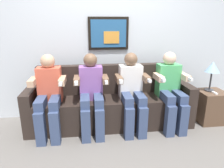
{
  "coord_description": "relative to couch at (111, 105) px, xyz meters",
  "views": [
    {
      "loc": [
        -0.33,
        -2.46,
        1.5
      ],
      "look_at": [
        0.0,
        0.15,
        0.7
      ],
      "focal_mm": 31.92,
      "sensor_mm": 36.0,
      "label": 1
    }
  ],
  "objects": [
    {
      "name": "side_table_right",
      "position": [
        1.57,
        -0.11,
        -0.06
      ],
      "size": [
        0.4,
        0.4,
        0.5
      ],
      "color": "brown",
      "rests_on": "ground_plane"
    },
    {
      "name": "back_wall_assembly",
      "position": [
        0.0,
        0.44,
        0.99
      ],
      "size": [
        4.83,
        0.1,
        2.6
      ],
      "color": "silver",
      "rests_on": "ground_plane"
    },
    {
      "name": "spare_remote_on_table",
      "position": [
        1.54,
        -0.19,
        0.2
      ],
      "size": [
        0.04,
        0.13,
        0.02
      ],
      "primitive_type": "cube",
      "color": "white",
      "rests_on": "side_table_right"
    },
    {
      "name": "person_rightmost",
      "position": [
        0.86,
        -0.17,
        0.29
      ],
      "size": [
        0.46,
        0.56,
        1.11
      ],
      "color": "#4CB266",
      "rests_on": "ground_plane"
    },
    {
      "name": "ground_plane",
      "position": [
        0.0,
        -0.33,
        -0.31
      ],
      "size": [
        6.28,
        6.28,
        0.0
      ],
      "primitive_type": "plane",
      "color": "#66605B"
    },
    {
      "name": "person_right_center",
      "position": [
        0.29,
        -0.17,
        0.29
      ],
      "size": [
        0.46,
        0.56,
        1.11
      ],
      "color": "white",
      "rests_on": "ground_plane"
    },
    {
      "name": "couch",
      "position": [
        0.0,
        0.0,
        0.0
      ],
      "size": [
        2.43,
        0.58,
        0.9
      ],
      "color": "#2D231E",
      "rests_on": "ground_plane"
    },
    {
      "name": "table_lamp",
      "position": [
        1.53,
        -0.08,
        0.55
      ],
      "size": [
        0.22,
        0.22,
        0.46
      ],
      "color": "#333338",
      "rests_on": "side_table_right"
    },
    {
      "name": "person_leftmost",
      "position": [
        -0.86,
        -0.17,
        0.29
      ],
      "size": [
        0.46,
        0.56,
        1.11
      ],
      "color": "#D8593F",
      "rests_on": "ground_plane"
    },
    {
      "name": "person_left_center",
      "position": [
        -0.29,
        -0.17,
        0.29
      ],
      "size": [
        0.46,
        0.56,
        1.11
      ],
      "color": "#8C59A5",
      "rests_on": "ground_plane"
    }
  ]
}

